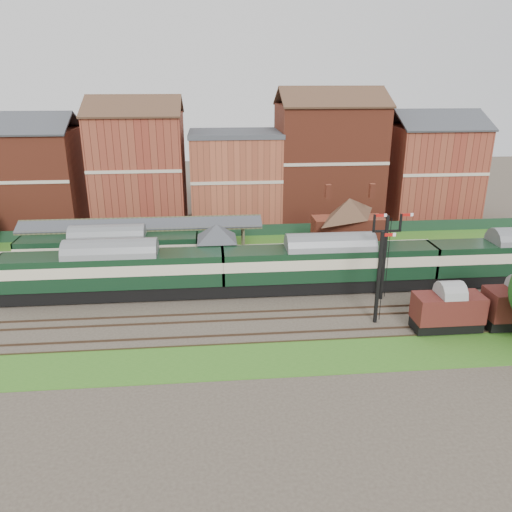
{
  "coord_description": "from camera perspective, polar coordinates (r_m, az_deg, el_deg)",
  "views": [
    {
      "loc": [
        -3.47,
        -43.6,
        19.53
      ],
      "look_at": [
        0.76,
        2.0,
        3.0
      ],
      "focal_mm": 35.0,
      "sensor_mm": 36.0,
      "label": 1
    }
  ],
  "objects": [
    {
      "name": "grass_back",
      "position": [
        62.8,
        -1.87,
        1.75
      ],
      "size": [
        90.0,
        4.5,
        0.06
      ],
      "primitive_type": "cube",
      "color": "#2D6619",
      "rests_on": "ground"
    },
    {
      "name": "goods_van_a",
      "position": [
        43.1,
        21.08,
        -5.73
      ],
      "size": [
        5.44,
        2.36,
        3.3
      ],
      "color": "black",
      "rests_on": "ground"
    },
    {
      "name": "semaphore_siding",
      "position": [
        41.93,
        13.89,
        -2.28
      ],
      "size": [
        1.23,
        0.25,
        8.0
      ],
      "color": "black",
      "rests_on": "ground"
    },
    {
      "name": "station_building",
      "position": [
        57.69,
        10.49,
        3.85
      ],
      "size": [
        8.1,
        8.1,
        5.9
      ],
      "color": "brown",
      "rests_on": "platform"
    },
    {
      "name": "town_backdrop",
      "position": [
        69.81,
        -2.54,
        9.49
      ],
      "size": [
        69.0,
        10.0,
        16.0
      ],
      "color": "brown",
      "rests_on": "ground"
    },
    {
      "name": "dmu_train",
      "position": [
        48.02,
        8.34,
        -0.88
      ],
      "size": [
        60.61,
        3.18,
        4.66
      ],
      "color": "black",
      "rests_on": "ground"
    },
    {
      "name": "brick_hut",
      "position": [
        51.02,
        4.62,
        -1.28
      ],
      "size": [
        3.2,
        2.64,
        2.94
      ],
      "color": "maroon",
      "rests_on": "ground"
    },
    {
      "name": "signal_box",
      "position": [
        49.62,
        -4.46,
        0.56
      ],
      "size": [
        5.4,
        5.4,
        6.0
      ],
      "color": "#5B6F4F",
      "rests_on": "ground"
    },
    {
      "name": "semaphore_bracket",
      "position": [
        46.39,
        14.54,
        0.45
      ],
      "size": [
        3.6,
        0.25,
        8.18
      ],
      "color": "black",
      "rests_on": "ground"
    },
    {
      "name": "fence",
      "position": [
        64.49,
        -1.99,
        2.91
      ],
      "size": [
        90.0,
        0.12,
        1.5
      ],
      "primitive_type": "cube",
      "color": "#193823",
      "rests_on": "ground"
    },
    {
      "name": "grass_front",
      "position": [
        37.29,
        0.84,
        -11.68
      ],
      "size": [
        90.0,
        5.0,
        0.06
      ],
      "primitive_type": "cube",
      "color": "#2D6619",
      "rests_on": "ground"
    },
    {
      "name": "ground",
      "position": [
        47.9,
        -0.69,
        -4.22
      ],
      "size": [
        160.0,
        160.0,
        0.0
      ],
      "primitive_type": "plane",
      "color": "#473D33",
      "rests_on": "ground"
    },
    {
      "name": "platform_railcar",
      "position": [
        53.99,
        -16.42,
        0.59
      ],
      "size": [
        18.38,
        2.9,
        4.23
      ],
      "color": "black",
      "rests_on": "ground"
    },
    {
      "name": "platform",
      "position": [
        56.66,
        -6.54,
        0.09
      ],
      "size": [
        55.0,
        3.4,
        1.0
      ],
      "primitive_type": "cube",
      "color": "#2D2D2D",
      "rests_on": "ground"
    },
    {
      "name": "canopy",
      "position": [
        55.91,
        -12.87,
        3.84
      ],
      "size": [
        26.0,
        3.89,
        4.08
      ],
      "color": "#49482D",
      "rests_on": "platform"
    }
  ]
}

